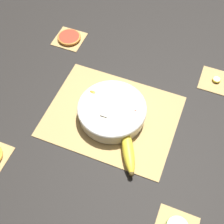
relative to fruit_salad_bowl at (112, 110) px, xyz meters
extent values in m
plane|color=black|center=(0.00, 0.00, -0.04)|extent=(6.00, 6.00, 0.00)
cube|color=tan|center=(0.00, 0.00, -0.03)|extent=(0.47, 0.36, 0.01)
cube|color=#4C381E|center=(-0.17, 0.00, -0.03)|extent=(0.01, 0.36, 0.00)
cube|color=#4C381E|center=(-0.10, 0.00, -0.03)|extent=(0.01, 0.36, 0.00)
cube|color=#4C381E|center=(-0.03, 0.00, -0.03)|extent=(0.01, 0.36, 0.00)
cube|color=#4C381E|center=(0.03, 0.00, -0.03)|extent=(0.01, 0.36, 0.00)
cube|color=#4C381E|center=(0.10, 0.00, -0.03)|extent=(0.01, 0.36, 0.00)
cube|color=#4C381E|center=(0.17, 0.00, -0.03)|extent=(0.01, 0.36, 0.00)
cube|color=tan|center=(-0.32, 0.30, -0.03)|extent=(0.12, 0.12, 0.01)
cube|color=#4C381E|center=(-0.35, 0.30, -0.03)|extent=(0.00, 0.12, 0.00)
cube|color=#4C381E|center=(-0.32, 0.30, -0.03)|extent=(0.00, 0.12, 0.00)
cube|color=#4C381E|center=(-0.29, 0.30, -0.03)|extent=(0.00, 0.12, 0.00)
cube|color=tan|center=(0.32, 0.30, -0.03)|extent=(0.12, 0.12, 0.01)
cube|color=#4C381E|center=(0.29, 0.30, -0.03)|extent=(0.00, 0.12, 0.00)
cube|color=#4C381E|center=(0.32, 0.30, -0.03)|extent=(0.00, 0.12, 0.00)
cube|color=#4C381E|center=(0.35, 0.30, -0.03)|extent=(0.00, 0.12, 0.00)
cylinder|color=silver|center=(0.00, 0.00, 0.00)|extent=(0.24, 0.24, 0.05)
torus|color=silver|center=(0.00, 0.00, 0.02)|extent=(0.25, 0.25, 0.01)
cylinder|color=#F4EABC|center=(-0.09, 0.02, 0.00)|extent=(0.03, 0.03, 0.01)
cylinder|color=#F4EABC|center=(-0.05, -0.04, 0.00)|extent=(0.03, 0.03, 0.01)
cylinder|color=#F4EABC|center=(0.06, 0.05, 0.02)|extent=(0.03, 0.03, 0.01)
cylinder|color=#F4EABC|center=(-0.05, -0.08, 0.01)|extent=(0.03, 0.03, 0.01)
cylinder|color=#F4EABC|center=(0.02, 0.00, 0.02)|extent=(0.03, 0.03, 0.01)
cylinder|color=#F4EABC|center=(0.03, -0.08, -0.01)|extent=(0.03, 0.03, 0.01)
cube|color=white|center=(-0.02, 0.02, -0.01)|extent=(0.02, 0.02, 0.02)
cube|color=white|center=(0.08, -0.05, 0.00)|extent=(0.03, 0.03, 0.03)
cube|color=white|center=(-0.01, -0.04, 0.02)|extent=(0.02, 0.02, 0.02)
cube|color=white|center=(-0.06, 0.07, -0.01)|extent=(0.03, 0.03, 0.03)
cube|color=white|center=(0.03, 0.02, 0.00)|extent=(0.03, 0.03, 0.03)
cube|color=white|center=(0.07, 0.02, -0.01)|extent=(0.03, 0.03, 0.03)
cube|color=white|center=(-0.06, 0.01, 0.00)|extent=(0.03, 0.03, 0.03)
ellipsoid|color=orange|center=(0.00, -0.04, -0.01)|extent=(0.03, 0.02, 0.02)
ellipsoid|color=red|center=(-0.07, 0.04, 0.01)|extent=(0.03, 0.02, 0.01)
ellipsoid|color=orange|center=(-0.09, 0.03, 0.02)|extent=(0.03, 0.01, 0.01)
ellipsoid|color=orange|center=(0.00, 0.00, 0.00)|extent=(0.03, 0.02, 0.01)
ellipsoid|color=orange|center=(-0.05, 0.08, 0.01)|extent=(0.03, 0.01, 0.01)
ellipsoid|color=orange|center=(0.05, -0.03, -0.01)|extent=(0.03, 0.01, 0.01)
ellipsoid|color=orange|center=(0.00, -0.08, -0.01)|extent=(0.03, 0.02, 0.01)
ellipsoid|color=red|center=(0.08, 0.02, 0.02)|extent=(0.03, 0.02, 0.01)
ellipsoid|color=yellow|center=(0.10, -0.12, -0.01)|extent=(0.12, 0.18, 0.04)
sphere|color=#473819|center=(0.14, -0.19, -0.01)|extent=(0.02, 0.02, 0.02)
cylinder|color=#F4EABC|center=(0.32, 0.30, -0.03)|extent=(0.03, 0.03, 0.01)
torus|color=yellow|center=(0.32, 0.30, -0.03)|extent=(0.03, 0.03, 0.01)
cylinder|color=red|center=(-0.32, 0.30, -0.03)|extent=(0.09, 0.09, 0.01)
torus|color=orange|center=(-0.32, 0.30, -0.03)|extent=(0.10, 0.10, 0.01)
camera|label=1|loc=(0.23, -0.58, 0.92)|focal=50.00mm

